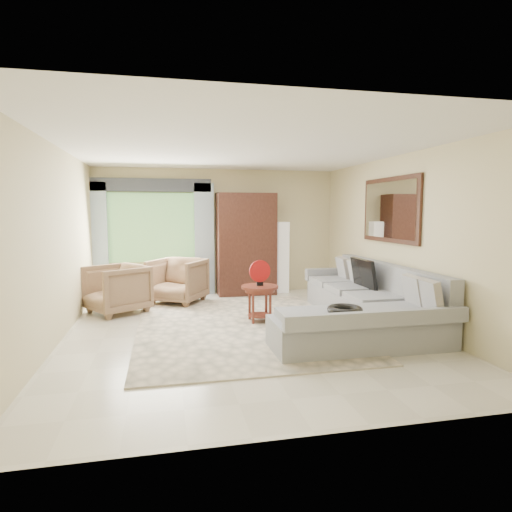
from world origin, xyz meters
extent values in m
plane|color=silver|center=(0.00, 0.00, 0.00)|extent=(6.00, 6.00, 0.00)
cube|color=beige|center=(-0.03, 0.19, 0.01)|extent=(3.01, 4.01, 0.02)
cube|color=gray|center=(2.00, 0.50, 0.20)|extent=(0.90, 2.40, 0.40)
cube|color=gray|center=(1.30, -1.10, 0.20)|extent=(2.30, 0.80, 0.40)
cube|color=gray|center=(2.35, 0.10, 0.65)|extent=(0.20, 3.20, 0.50)
cube|color=gray|center=(2.00, 1.78, 0.51)|extent=(0.90, 0.16, 0.22)
cube|color=gray|center=(1.30, -1.55, 0.49)|extent=(2.30, 0.10, 0.18)
cube|color=black|center=(2.05, 0.39, 0.72)|extent=(0.14, 0.74, 0.48)
torus|color=black|center=(1.00, -1.26, 0.55)|extent=(0.43, 0.43, 0.09)
cylinder|color=#542416|center=(0.32, 0.41, 0.56)|extent=(0.58, 0.58, 0.04)
cylinder|color=#542416|center=(0.32, 0.41, 0.26)|extent=(0.38, 0.38, 0.52)
cylinder|color=#9F0F0F|center=(0.32, 0.41, 0.81)|extent=(0.34, 0.06, 0.34)
imported|color=olive|center=(-1.92, 1.51, 0.41)|extent=(1.24, 1.24, 0.83)
imported|color=olive|center=(-0.88, 2.13, 0.42)|extent=(1.25, 1.26, 0.84)
imported|color=#999999|center=(-1.93, 2.61, 0.27)|extent=(0.52, 0.46, 0.54)
cube|color=black|center=(0.55, 2.72, 1.05)|extent=(1.20, 0.55, 2.10)
cube|color=silver|center=(1.35, 2.78, 0.75)|extent=(0.24, 0.24, 1.50)
cube|color=#669E59|center=(-1.35, 2.97, 1.40)|extent=(1.80, 0.04, 1.40)
cube|color=#9EB7CC|center=(-2.40, 2.88, 1.15)|extent=(0.40, 0.08, 2.30)
cube|color=#9EB7CC|center=(-0.30, 2.88, 1.15)|extent=(0.40, 0.08, 2.30)
cube|color=#1E232D|center=(-1.35, 2.90, 2.25)|extent=(2.40, 0.12, 0.26)
cube|color=black|center=(2.47, 0.35, 1.75)|extent=(0.04, 1.70, 1.05)
cube|color=white|center=(2.45, 0.35, 1.75)|extent=(0.02, 1.54, 0.90)
camera|label=1|loc=(-1.12, -5.98, 1.73)|focal=30.00mm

